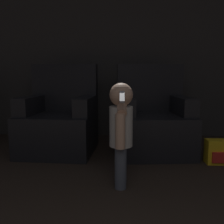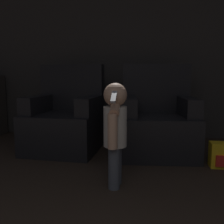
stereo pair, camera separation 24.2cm
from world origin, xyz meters
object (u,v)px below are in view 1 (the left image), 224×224
at_px(armchair_right, 153,122).
at_px(toy_backpack, 218,152).
at_px(person_toddler, 121,127).
at_px(armchair_left, 60,121).

distance_m(armchair_right, toy_backpack, 0.78).
xyz_separation_m(armchair_right, toy_backpack, (0.62, -0.41, -0.23)).
height_order(person_toddler, toy_backpack, person_toddler).
relative_size(armchair_left, person_toddler, 1.24).
relative_size(armchair_left, armchair_right, 1.00).
xyz_separation_m(armchair_left, person_toddler, (0.72, -0.98, 0.14)).
xyz_separation_m(armchair_left, armchair_right, (1.10, -0.00, 0.00)).
height_order(armchair_left, toy_backpack, armchair_left).
bearing_deg(armchair_left, toy_backpack, -9.77).
distance_m(armchair_left, person_toddler, 1.22).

